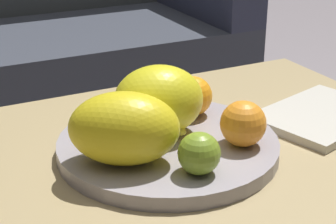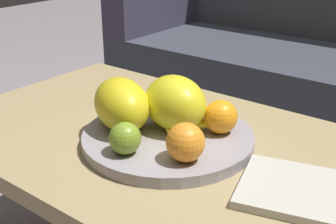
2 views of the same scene
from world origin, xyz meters
name	(u,v)px [view 1 (image 1 of 2)]	position (x,y,z in m)	size (l,w,h in m)	color
coffee_table	(151,177)	(0.00, 0.00, 0.40)	(1.07, 0.65, 0.44)	tan
fruit_bowl	(168,145)	(0.03, -0.01, 0.46)	(0.38, 0.38, 0.03)	#99919A
melon_large_front	(159,100)	(0.02, 0.02, 0.53)	(0.15, 0.12, 0.12)	yellow
melon_smaller_beside	(124,128)	(-0.07, -0.05, 0.53)	(0.17, 0.11, 0.11)	yellow
orange_front	(243,124)	(0.13, -0.09, 0.51)	(0.08, 0.08, 0.08)	orange
orange_left	(192,96)	(0.12, 0.06, 0.51)	(0.07, 0.07, 0.07)	orange
apple_front	(199,153)	(0.02, -0.14, 0.50)	(0.07, 0.07, 0.07)	olive
banana_bunch	(155,114)	(0.02, 0.03, 0.50)	(0.15, 0.15, 0.06)	yellow
magazine	(322,115)	(0.36, -0.02, 0.45)	(0.25, 0.18, 0.02)	beige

